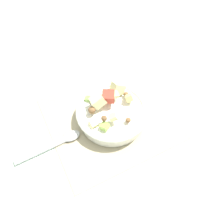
# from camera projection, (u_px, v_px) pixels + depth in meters

# --- Properties ---
(ground_plane) EXTENTS (2.40, 2.40, 0.00)m
(ground_plane) POSITION_uv_depth(u_px,v_px,m) (110.00, 119.00, 0.78)
(ground_plane) COLOR silver
(placemat) EXTENTS (0.40, 0.37, 0.01)m
(placemat) POSITION_uv_depth(u_px,v_px,m) (110.00, 118.00, 0.78)
(placemat) COLOR tan
(placemat) RESTS_ON ground_plane
(salad_bowl) EXTENTS (0.23, 0.23, 0.11)m
(salad_bowl) POSITION_uv_depth(u_px,v_px,m) (112.00, 112.00, 0.75)
(salad_bowl) COLOR white
(salad_bowl) RESTS_ON placemat
(serving_spoon) EXTENTS (0.21, 0.04, 0.01)m
(serving_spoon) POSITION_uv_depth(u_px,v_px,m) (59.00, 142.00, 0.72)
(serving_spoon) COLOR #B7B7BC
(serving_spoon) RESTS_ON placemat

